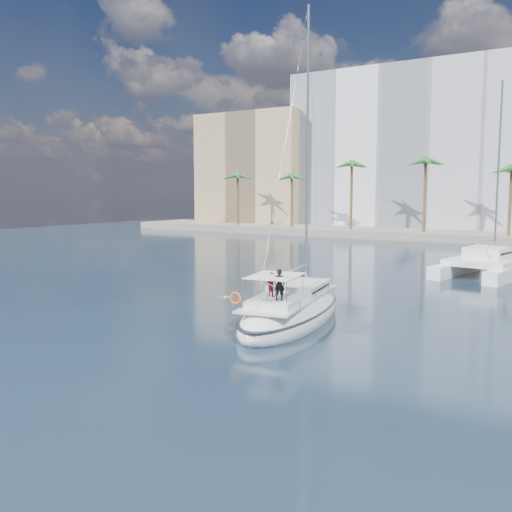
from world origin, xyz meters
The scene contains 9 objects.
ground centered at (0.00, 0.00, 0.00)m, with size 160.00×160.00×0.00m, color black.
quay centered at (0.00, 61.00, 0.60)m, with size 120.00×14.00×1.20m, color gray.
building_modern centered at (-12.00, 73.00, 14.00)m, with size 42.00×16.00×28.00m, color white.
building_tan_left centered at (-42.00, 69.00, 11.00)m, with size 22.00×14.00×22.00m, color tan.
palm_left centered at (-34.00, 57.00, 10.28)m, with size 3.60×3.60×12.30m.
palm_centre centered at (0.00, 57.00, 10.28)m, with size 3.60×3.60×12.30m.
main_sloop centered at (3.45, 0.76, 0.56)m, with size 6.36×13.28×18.92m.
catamaran centered at (9.20, 24.91, 1.13)m, with size 7.42×12.21×16.79m.
seagull centered at (-2.66, 2.85, 0.41)m, with size 1.11×0.48×0.21m.
Camera 1 is at (18.91, -26.98, 7.39)m, focal length 40.00 mm.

